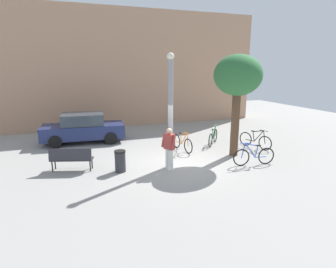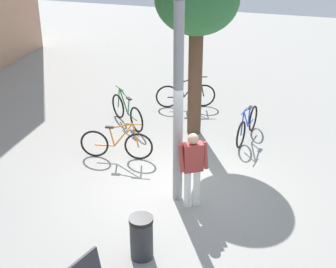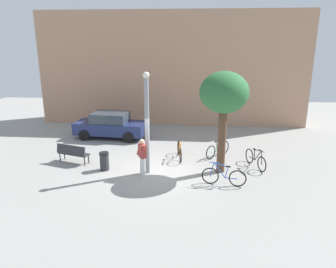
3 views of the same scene
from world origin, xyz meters
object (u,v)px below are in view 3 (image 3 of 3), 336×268
Objects in this scene: park_bench at (73,152)px; bicycle_blue at (224,176)px; bicycle_green at (218,149)px; bicycle_black at (256,159)px; person_by_lamppost at (142,155)px; parked_car_navy at (110,125)px; plaza_tree at (224,95)px; trash_bin at (104,161)px; bicycle_orange at (179,151)px; lamppost at (147,121)px.

park_bench is 7.27m from bicycle_blue.
bicycle_black is (1.65, -1.28, 0.00)m from bicycle_green.
person_by_lamppost reaches higher than parked_car_navy.
parked_car_navy is (0.73, 4.26, 0.23)m from park_bench.
plaza_tree is at bearing 90.93° from bicycle_blue.
bicycle_green is 3.36m from bicycle_blue.
bicycle_black is 2.04× the size of trash_bin.
parked_car_navy reaches higher than bicycle_blue.
bicycle_black is (3.58, -0.83, 0.00)m from bicycle_orange.
parked_car_navy is 5.15× the size of trash_bin.
plaza_tree is at bearing -158.75° from bicycle_black.
lamppost reaches higher than bicycle_orange.
person_by_lamppost reaches higher than park_bench.
bicycle_blue is (3.44, -0.66, -0.58)m from person_by_lamppost.
lamppost reaches higher than trash_bin.
parked_car_navy reaches higher than park_bench.
bicycle_blue is 1.05× the size of bicycle_black.
parked_car_navy is (-4.34, 3.21, 0.39)m from bicycle_orange.
person_by_lamppost is at bearing -18.45° from park_bench.
plaza_tree is 3.94m from bicycle_orange.
parked_car_navy reaches higher than bicycle_orange.
parked_car_navy is (-6.27, 2.76, 0.39)m from bicycle_green.
bicycle_black is (1.65, 0.64, -3.10)m from plaza_tree.
person_by_lamppost is 0.37× the size of plaza_tree.
bicycle_orange is 5.41m from parked_car_navy.
bicycle_orange is at bearing 28.02° from trash_bin.
bicycle_black is (1.63, 2.07, 0.00)m from bicycle_blue.
lamppost is 2.79m from trash_bin.
lamppost is 2.48× the size of bicycle_blue.
bicycle_orange is 1.05× the size of bicycle_black.
trash_bin is at bearing -78.39° from parked_car_navy.
plaza_tree is 8.28m from parked_car_navy.
parked_car_navy is at bearing 143.50° from bicycle_orange.
parked_car_navy is at bearing 117.56° from person_by_lamppost.
bicycle_green is (3.24, 2.33, -1.97)m from lamppost.
park_bench is at bearing 157.85° from trash_bin.
bicycle_green is 0.32× the size of parked_car_navy.
parked_car_navy is (-6.27, 4.69, -2.71)m from plaza_tree.
parked_car_navy is (-7.92, 4.04, 0.39)m from bicycle_black.
bicycle_blue is at bearing -89.61° from bicycle_green.
bicycle_blue reaches higher than trash_bin.
parked_car_navy is 5.09m from trash_bin.
bicycle_green is at bearing 13.13° from bicycle_orange.
lamppost is 1.00× the size of plaza_tree.
bicycle_green is at bearing 90.39° from bicycle_blue.
bicycle_orange is at bearing 166.90° from bicycle_black.
trash_bin is at bearing -172.31° from bicycle_black.
bicycle_green is (7.00, 1.50, -0.16)m from park_bench.
plaza_tree reaches higher than bicycle_green.
person_by_lamppost is 2.76m from bicycle_orange.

